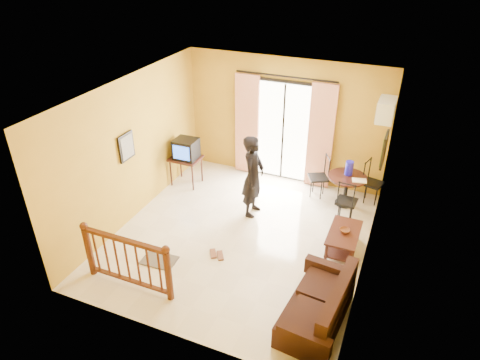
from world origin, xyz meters
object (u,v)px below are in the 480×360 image
at_px(standing_person, 253,176).
at_px(coffee_table, 343,238).
at_px(television, 186,149).
at_px(sofa, 320,308).
at_px(dining_table, 347,182).

bearing_deg(standing_person, coffee_table, -105.51).
distance_m(television, standing_person, 1.86).
relative_size(television, sofa, 0.30).
distance_m(television, dining_table, 3.52).
height_order(dining_table, sofa, sofa).
bearing_deg(standing_person, sofa, -140.65).
relative_size(dining_table, sofa, 0.48).
height_order(television, dining_table, television).
relative_size(dining_table, coffee_table, 0.85).
height_order(television, standing_person, standing_person).
xyz_separation_m(television, standing_person, (1.79, -0.53, -0.03)).
height_order(coffee_table, standing_person, standing_person).
distance_m(television, sofa, 4.71).
xyz_separation_m(dining_table, standing_person, (-1.67, -1.06, 0.33)).
xyz_separation_m(dining_table, sofa, (0.26, -3.36, -0.24)).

